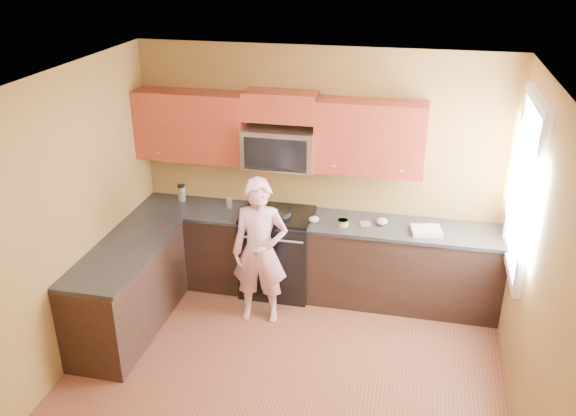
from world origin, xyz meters
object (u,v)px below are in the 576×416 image
(frying_pan, at_px, (280,215))
(butter_tub, at_px, (343,225))
(stove, at_px, (278,252))
(travel_mug, at_px, (182,200))
(woman, at_px, (260,252))
(microwave, at_px, (280,166))

(frying_pan, height_order, butter_tub, frying_pan)
(stove, distance_m, travel_mug, 1.27)
(stove, relative_size, butter_tub, 8.25)
(woman, distance_m, frying_pan, 0.59)
(butter_tub, relative_size, travel_mug, 0.61)
(travel_mug, bearing_deg, microwave, -2.50)
(microwave, distance_m, woman, 0.98)
(woman, height_order, frying_pan, woman)
(frying_pan, bearing_deg, microwave, 95.69)
(microwave, relative_size, butter_tub, 6.60)
(travel_mug, bearing_deg, stove, -8.55)
(stove, height_order, butter_tub, butter_tub)
(woman, xyz_separation_m, frying_pan, (0.08, 0.55, 0.17))
(microwave, bearing_deg, travel_mug, 177.50)
(butter_tub, bearing_deg, microwave, 164.25)
(woman, bearing_deg, travel_mug, 140.13)
(stove, distance_m, frying_pan, 0.48)
(travel_mug, bearing_deg, woman, -33.98)
(woman, bearing_deg, butter_tub, 27.10)
(frying_pan, xyz_separation_m, travel_mug, (-1.21, 0.21, -0.03))
(stove, height_order, microwave, microwave)
(stove, relative_size, travel_mug, 5.05)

